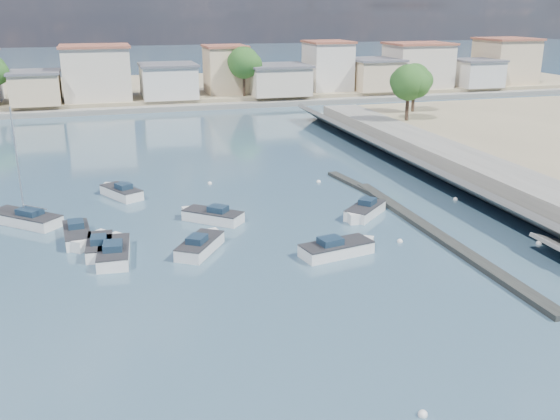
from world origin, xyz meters
name	(u,v)px	position (x,y,z in m)	size (l,w,h in m)	color
ground	(244,152)	(0.00, 40.00, 0.00)	(400.00, 400.00, 0.00)	#345669
seawall_walkway	(546,199)	(18.50, 13.00, 0.90)	(5.00, 90.00, 1.80)	slate
breakwater	(417,222)	(6.90, 12.69, 0.17)	(2.00, 31.02, 0.35)	black
far_shore_land	(181,89)	(0.00, 92.00, 0.70)	(160.00, 40.00, 1.40)	gray
far_shore_quay	(199,107)	(0.00, 71.00, 0.40)	(160.00, 2.50, 0.80)	slate
far_town	(256,72)	(10.71, 76.92, 4.93)	(113.01, 12.80, 8.35)	beige
shore_trees	(255,69)	(8.34, 68.11, 6.22)	(74.56, 38.32, 7.92)	#38281E
motorboat_a	(100,246)	(-15.90, 13.76, 0.38)	(1.83, 4.59, 1.48)	white
motorboat_b	(201,245)	(-9.40, 11.99, 0.38)	(3.86, 4.59, 1.48)	white
motorboat_c	(210,216)	(-7.77, 17.77, 0.38)	(4.56, 4.28, 1.48)	white
motorboat_d	(364,212)	(3.82, 15.46, 0.38)	(4.29, 4.18, 1.48)	white
motorboat_e	(114,252)	(-15.03, 12.46, 0.38)	(2.32, 5.49, 1.48)	white
motorboat_f	(120,192)	(-14.05, 26.25, 0.38)	(3.56, 4.67, 1.48)	white
motorboat_g	(77,236)	(-17.37, 16.08, 0.38)	(2.09, 5.08, 1.48)	white
motorboat_h	(340,249)	(-0.78, 8.81, 0.38)	(5.47, 2.80, 1.48)	white
sailboat	(22,218)	(-21.40, 21.15, 0.41)	(5.67, 5.41, 9.00)	white
mooring_buoys	(378,225)	(3.99, 13.20, 0.05)	(19.40, 36.31, 0.40)	white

